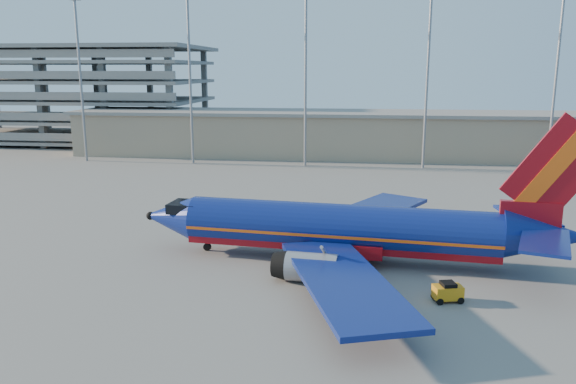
{
  "coord_description": "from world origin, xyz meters",
  "views": [
    {
      "loc": [
        4.36,
        -49.6,
        16.24
      ],
      "look_at": [
        -2.81,
        5.97,
        4.0
      ],
      "focal_mm": 35.0,
      "sensor_mm": 36.0,
      "label": 1
    }
  ],
  "objects": [
    {
      "name": "ground",
      "position": [
        0.0,
        0.0,
        0.0
      ],
      "size": [
        220.0,
        220.0,
        0.0
      ],
      "primitive_type": "plane",
      "color": "slate",
      "rests_on": "ground"
    },
    {
      "name": "terminal_building",
      "position": [
        10.0,
        58.0,
        4.32
      ],
      "size": [
        122.0,
        16.0,
        8.5
      ],
      "color": "#8A725F",
      "rests_on": "ground"
    },
    {
      "name": "parking_garage",
      "position": [
        -62.0,
        74.05,
        11.73
      ],
      "size": [
        62.0,
        32.0,
        21.4
      ],
      "color": "slate",
      "rests_on": "ground"
    },
    {
      "name": "light_mast_row",
      "position": [
        5.0,
        46.0,
        17.55
      ],
      "size": [
        101.6,
        1.6,
        28.65
      ],
      "color": "gray",
      "rests_on": "ground"
    },
    {
      "name": "aircraft_main",
      "position": [
        3.71,
        -3.07,
        2.8
      ],
      "size": [
        38.68,
        37.07,
        13.1
      ],
      "rotation": [
        0.0,
        0.0,
        -0.1
      ],
      "color": "navy",
      "rests_on": "ground"
    },
    {
      "name": "baggage_tug",
      "position": [
        10.87,
        -10.89,
        0.76
      ],
      "size": [
        2.27,
        1.69,
        1.46
      ],
      "rotation": [
        0.0,
        0.0,
        0.25
      ],
      "color": "orange",
      "rests_on": "ground"
    }
  ]
}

